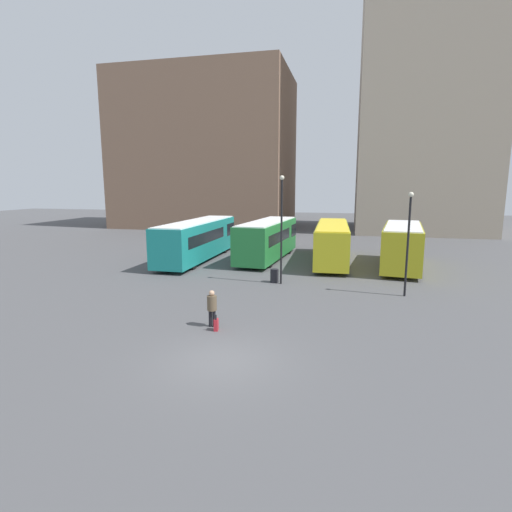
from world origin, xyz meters
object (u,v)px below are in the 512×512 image
at_px(bus_3, 402,245).
at_px(lamp_post_0, 282,222).
at_px(lamp_post_1, 408,236).
at_px(suitcase, 216,325).
at_px(trash_bin, 274,276).
at_px(bus_1, 268,238).
at_px(bus_0, 198,238).
at_px(traveler, 212,305).
at_px(bus_2, 332,241).

xyz_separation_m(bus_3, lamp_post_0, (-7.88, -7.04, 2.11)).
bearing_deg(lamp_post_1, lamp_post_0, 170.20).
bearing_deg(suitcase, lamp_post_1, -57.32).
bearing_deg(lamp_post_0, bus_3, 41.79).
bearing_deg(trash_bin, bus_1, 104.46).
bearing_deg(bus_0, bus_3, -88.94).
height_order(suitcase, lamp_post_0, lamp_post_0).
xyz_separation_m(traveler, lamp_post_0, (1.59, 8.26, 2.87)).
bearing_deg(suitcase, bus_2, -22.03).
height_order(bus_3, suitcase, bus_3).
distance_m(bus_3, traveler, 18.01).
relative_size(bus_2, traveler, 7.24).
height_order(bus_3, traveler, bus_3).
xyz_separation_m(suitcase, lamp_post_1, (8.40, 7.44, 3.09)).
bearing_deg(bus_0, lamp_post_0, -129.94).
bearing_deg(bus_1, bus_2, -84.13).
xyz_separation_m(bus_1, suitcase, (1.23, -16.89, -1.47)).
distance_m(traveler, lamp_post_1, 11.45).
height_order(lamp_post_0, trash_bin, lamp_post_0).
height_order(bus_0, suitcase, bus_0).
bearing_deg(lamp_post_0, bus_0, 139.94).
bearing_deg(bus_3, lamp_post_1, -178.17).
relative_size(bus_3, lamp_post_1, 1.69).
bearing_deg(bus_2, lamp_post_1, -157.41).
distance_m(bus_1, lamp_post_0, 8.85).
bearing_deg(bus_3, bus_1, 90.56).
relative_size(bus_0, trash_bin, 14.50).
relative_size(bus_0, bus_2, 1.06).
xyz_separation_m(bus_1, traveler, (0.92, -16.48, -0.77)).
height_order(bus_0, bus_2, bus_0).
distance_m(traveler, suitcase, 0.87).
height_order(bus_0, traveler, bus_0).
distance_m(bus_0, lamp_post_1, 17.24).
bearing_deg(bus_1, trash_bin, -161.26).
bearing_deg(bus_2, lamp_post_0, 159.93).
height_order(bus_2, bus_3, bus_3).
distance_m(bus_2, trash_bin, 8.78).
height_order(bus_2, trash_bin, bus_2).
xyz_separation_m(bus_1, trash_bin, (2.05, -7.95, -1.30)).
bearing_deg(bus_0, suitcase, -156.17).
xyz_separation_m(bus_2, bus_3, (5.16, -1.32, 0.06)).
relative_size(bus_3, lamp_post_0, 1.45).
relative_size(traveler, trash_bin, 1.90).
distance_m(lamp_post_0, trash_bin, 3.45).
height_order(bus_1, trash_bin, bus_1).
height_order(bus_1, bus_3, bus_3).
relative_size(suitcase, lamp_post_0, 0.11).
bearing_deg(lamp_post_0, trash_bin, 149.47).
bearing_deg(lamp_post_1, trash_bin, 168.79).
distance_m(bus_0, bus_3, 15.94).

